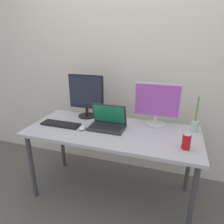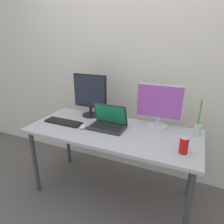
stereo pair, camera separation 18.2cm
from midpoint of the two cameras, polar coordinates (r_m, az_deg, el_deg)
ground_plane at (r=2.30m, az=2.43°, el=-22.05°), size 16.00×16.00×0.00m
wall_back at (r=2.28m, az=8.58°, el=13.75°), size 7.00×0.08×2.60m
work_desk at (r=1.92m, az=2.73°, el=-7.01°), size 1.61×0.69×0.74m
monitor_left at (r=2.16m, az=-3.90°, el=5.01°), size 0.39×0.19×0.46m
monitor_center at (r=1.95m, az=15.90°, el=1.93°), size 0.44×0.19×0.42m
laptop_silver at (r=1.92m, az=1.66°, el=-3.00°), size 0.34×0.22×0.23m
keyboard_main at (r=2.07m, az=-11.26°, el=-2.88°), size 0.40×0.13×0.02m
mouse_by_keyboard at (r=1.93m, az=-5.58°, el=-4.17°), size 0.08×0.11×0.03m
soda_can_near_keyboard at (r=1.63m, az=22.93°, el=-8.87°), size 0.07×0.07×0.13m
bamboo_vase at (r=1.95m, az=25.73°, el=-4.26°), size 0.06×0.06×0.33m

